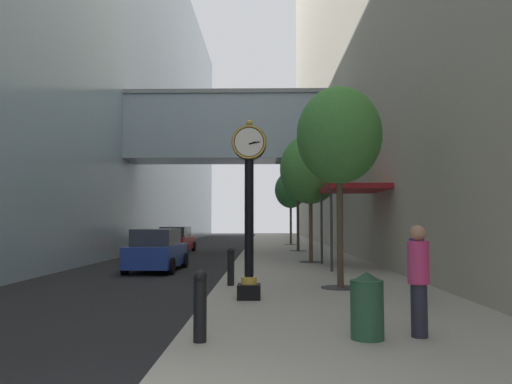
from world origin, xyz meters
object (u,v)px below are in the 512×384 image
Objects in this scene: trash_bin at (367,304)px; pedestrian_walking at (417,262)px; bollard_nearest at (200,304)px; car_red_mid at (176,240)px; street_tree_mid_near at (310,169)px; street_tree_far at (291,190)px; street_tree_mid_far at (298,169)px; bollard_third at (231,266)px; street_tree_near at (339,136)px; street_clock at (249,200)px; car_blue_near at (157,251)px; pedestrian_by_clock at (418,277)px.

trash_bin is 4.33m from pedestrian_walking.
car_red_mid is at bearing 101.22° from bollard_nearest.
street_tree_mid_near is 0.99× the size of street_tree_far.
car_red_mid is (-7.91, 0.40, -4.56)m from street_tree_mid_far.
street_tree_far reaches higher than street_tree_mid_near.
street_tree_near is (3.11, -0.49, 3.71)m from bollard_third.
street_tree_mid_far is 20.29m from pedestrian_walking.
street_clock reaches higher than bollard_third.
car_blue_near is at bearing 116.55° from street_clock.
street_tree_mid_near reaches higher than pedestrian_walking.
pedestrian_walking is (4.58, -2.63, 0.32)m from bollard_third.
bollard_nearest is at bearing -97.42° from street_tree_mid_far.
bollard_third is (0.00, 6.70, 0.00)m from bollard_nearest.
trash_bin is 0.59× the size of pedestrian_by_clock.
bollard_nearest is 0.65× the size of pedestrian_walking.
bollard_third is 18.03m from street_tree_mid_far.
trash_bin is at bearing -72.83° from car_red_mid.
car_red_mid is at bearing 177.14° from street_tree_mid_far.
street_clock is 0.67× the size of street_tree_mid_far.
street_clock reaches higher than car_red_mid.
street_clock is 4.98m from pedestrian_by_clock.
street_tree_near is 26.45m from street_tree_far.
street_tree_near is 8.82m from street_tree_mid_near.
street_tree_mid_near reaches higher than trash_bin.
street_tree_mid_far reaches higher than street_tree_near.
pedestrian_walking is at bearing -65.03° from car_red_mid.
pedestrian_walking is at bearing 62.77° from trash_bin.
bollard_nearest is 7.87m from street_tree_near.
street_tree_mid_near is at bearing -90.00° from street_tree_mid_far.
trash_bin is 0.62× the size of pedestrian_walking.
street_tree_near is 5.42× the size of trash_bin.
pedestrian_walking is (1.48, -28.58, -3.58)m from street_tree_far.
car_blue_near is (-6.49, -20.45, -3.80)m from street_tree_far.
bollard_nearest is at bearing -90.00° from bollard_third.
car_red_mid is at bearing 130.66° from street_tree_mid_near.
pedestrian_by_clock is 0.40× the size of car_red_mid.
street_tree_mid_near is (2.49, 10.82, 1.91)m from street_clock.
bollard_third is at bearing 111.98° from trash_bin.
street_tree_far is 32.66m from trash_bin.
street_tree_mid_near is 3.32× the size of pedestrian_by_clock.
street_clock is 4.61m from bollard_nearest.
street_clock is 20.83m from car_red_mid.
pedestrian_by_clock reaches higher than bollard_nearest.
street_tree_mid_near reaches higher than street_tree_near.
bollard_third is at bearing -58.40° from car_blue_near.
pedestrian_by_clock is (0.36, -14.65, -3.33)m from street_tree_mid_near.
car_blue_near reaches higher than bollard_third.
street_clock reaches higher than car_blue_near.
trash_bin is at bearing -117.23° from pedestrian_walking.
bollard_nearest is 6.70m from bollard_third.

